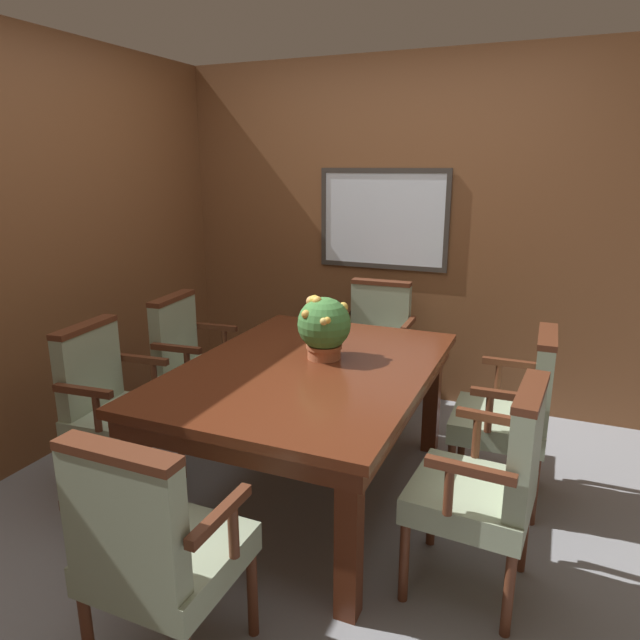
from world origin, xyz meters
name	(u,v)px	position (x,y,z in m)	size (l,w,h in m)	color
ground_plane	(292,507)	(0.00, 0.00, 0.00)	(14.00, 14.00, 0.00)	gray
wall_back	(392,233)	(0.00, 1.73, 1.23)	(7.20, 0.08, 2.45)	brown
wall_left	(28,253)	(-1.64, 0.00, 1.23)	(0.06, 7.20, 2.45)	brown
dining_table	(309,382)	(0.03, 0.16, 0.64)	(1.19, 1.68, 0.73)	#562614
chair_left_near	(112,401)	(-0.94, -0.20, 0.51)	(0.50, 0.54, 0.92)	#562B19
chair_right_near	(489,480)	(0.98, -0.23, 0.51)	(0.49, 0.53, 0.92)	#562B19
chair_right_far	(514,408)	(1.01, 0.53, 0.51)	(0.47, 0.52, 0.92)	#562B19
chair_head_near	(154,546)	(0.02, -1.07, 0.51)	(0.52, 0.47, 0.92)	#562B19
chair_head_far	(375,341)	(0.01, 1.35, 0.51)	(0.52, 0.48, 0.92)	#562B19
chair_left_far	(193,360)	(-0.93, 0.51, 0.51)	(0.50, 0.54, 0.92)	#562B19
potted_plant	(324,326)	(0.06, 0.30, 0.90)	(0.28, 0.28, 0.34)	#B2603D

